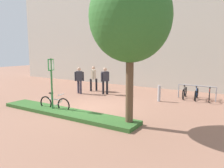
% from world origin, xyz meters
% --- Properties ---
extents(ground_plane, '(60.00, 60.00, 0.00)m').
position_xyz_m(ground_plane, '(0.00, 0.00, 0.00)').
color(ground_plane, '#936651').
extents(building_facade, '(28.00, 1.20, 10.00)m').
position_xyz_m(building_facade, '(0.00, 7.75, 5.00)').
color(building_facade, beige).
rests_on(building_facade, ground).
extents(planter_strip, '(7.00, 1.10, 0.16)m').
position_xyz_m(planter_strip, '(-0.35, -1.59, 0.08)').
color(planter_strip, '#336028').
rests_on(planter_strip, ground).
extents(tree_sidewalk, '(2.90, 2.90, 5.55)m').
position_xyz_m(tree_sidewalk, '(2.75, -1.41, 3.93)').
color(tree_sidewalk, brown).
rests_on(tree_sidewalk, ground).
extents(parking_sign_post, '(0.08, 0.36, 2.44)m').
position_xyz_m(parking_sign_post, '(-1.10, -1.59, 1.59)').
color(parking_sign_post, '#2D7238').
rests_on(parking_sign_post, ground).
extents(bike_at_sign, '(1.67, 0.42, 0.86)m').
position_xyz_m(bike_at_sign, '(-1.12, -1.44, 0.35)').
color(bike_at_sign, black).
rests_on(bike_at_sign, ground).
extents(bike_rack_cluster, '(2.11, 1.60, 0.83)m').
position_xyz_m(bike_rack_cluster, '(3.93, 4.64, 0.35)').
color(bike_rack_cluster, '#99999E').
rests_on(bike_rack_cluster, ground).
extents(bollard_steel, '(0.16, 0.16, 0.90)m').
position_xyz_m(bollard_steel, '(2.27, 3.04, 0.45)').
color(bollard_steel, '#ADADB2').
rests_on(bollard_steel, ground).
extents(person_shirt_white, '(0.40, 0.58, 1.72)m').
position_xyz_m(person_shirt_white, '(-2.72, 3.69, 0.98)').
color(person_shirt_white, black).
rests_on(person_shirt_white, ground).
extents(person_suited_navy, '(0.52, 0.42, 1.72)m').
position_xyz_m(person_suited_navy, '(-2.91, 2.42, 0.98)').
color(person_suited_navy, '#383342').
rests_on(person_suited_navy, ground).
extents(person_suited_dark, '(0.39, 0.56, 1.72)m').
position_xyz_m(person_suited_dark, '(-1.39, 3.14, 0.98)').
color(person_suited_dark, black).
rests_on(person_suited_dark, ground).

